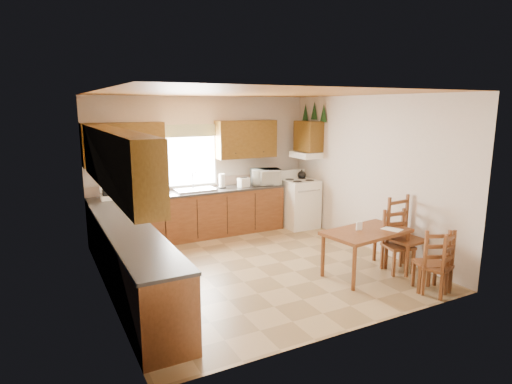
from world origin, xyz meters
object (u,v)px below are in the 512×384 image
stove (299,204)px  dining_table (365,252)px  microwave (266,177)px  chair_near_left (436,263)px  chair_far_left (399,242)px  chair_near_right (431,259)px  chair_far_right (407,235)px

stove → dining_table: stove is taller
microwave → dining_table: bearing=-71.0°
dining_table → chair_near_left: bearing=-75.9°
stove → chair_far_left: stove is taller
dining_table → chair_far_left: bearing=-23.6°
chair_near_right → chair_far_left: chair_far_left is taller
dining_table → chair_far_right: size_ratio=1.13×
chair_far_left → dining_table: bearing=175.3°
chair_far_right → chair_far_left: bearing=169.9°
dining_table → chair_near_right: bearing=-72.7°
microwave → chair_far_right: bearing=-59.1°
dining_table → chair_near_left: chair_near_left is taller
chair_far_left → chair_far_right: (0.15, -0.02, 0.10)m
dining_table → chair_near_right: (0.39, -0.86, 0.10)m
chair_far_left → chair_far_right: bearing=6.0°
dining_table → chair_near_left: 1.04m
chair_near_left → chair_near_right: (0.01, 0.11, 0.01)m
dining_table → chair_near_right: chair_near_right is taller
stove → chair_far_right: 2.83m
dining_table → chair_far_right: (0.67, -0.17, 0.22)m
stove → chair_near_right: 3.53m
chair_far_left → stove: bearing=101.0°
chair_far_left → chair_far_right: 0.18m
chair_near_left → chair_near_right: bearing=-115.9°
stove → chair_near_right: (-0.17, -3.52, -0.04)m
dining_table → stove: bearing=71.2°
microwave → stove: bearing=-4.5°
stove → dining_table: bearing=-101.3°
stove → chair_far_left: (-0.04, -2.81, -0.02)m
stove → dining_table: 2.72m
microwave → chair_near_left: 3.97m
chair_near_right → chair_far_right: bearing=-88.7°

